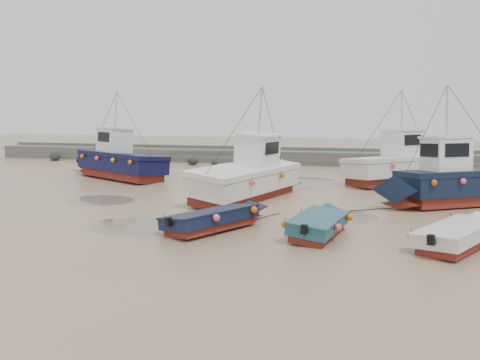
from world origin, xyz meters
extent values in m
plane|color=tan|center=(0.00, 0.00, 0.00)|extent=(120.00, 120.00, 0.00)
cube|color=slate|center=(0.00, 22.00, 0.60)|extent=(60.00, 2.20, 1.20)
cube|color=slate|center=(0.00, 23.21, 1.32)|extent=(60.00, 0.60, 0.25)
ellipsoid|color=black|center=(5.10, 19.02, 0.29)|extent=(0.84, 0.86, 0.51)
ellipsoid|color=black|center=(7.80, 20.56, 0.34)|extent=(0.98, 1.07, 0.72)
ellipsoid|color=black|center=(14.16, 19.54, 0.27)|extent=(0.78, 0.90, 0.59)
ellipsoid|color=black|center=(-5.07, 20.46, 0.35)|extent=(0.99, 0.80, 0.58)
ellipsoid|color=black|center=(12.19, 19.77, 0.19)|extent=(0.54, 0.46, 0.30)
ellipsoid|color=black|center=(-23.51, 19.66, 0.23)|extent=(0.65, 0.64, 0.43)
ellipsoid|color=black|center=(9.69, 19.97, 0.21)|extent=(0.61, 0.47, 0.46)
ellipsoid|color=black|center=(-4.31, 20.27, 0.21)|extent=(0.61, 0.53, 0.32)
ellipsoid|color=black|center=(10.99, 20.60, 0.23)|extent=(0.67, 0.55, 0.43)
ellipsoid|color=black|center=(-9.17, 19.34, 0.38)|extent=(1.09, 0.88, 0.72)
ellipsoid|color=black|center=(-7.25, 19.65, 0.23)|extent=(0.65, 0.60, 0.37)
ellipsoid|color=black|center=(9.46, 19.39, 0.31)|extent=(0.88, 0.64, 0.62)
ellipsoid|color=black|center=(-0.92, 19.60, 0.22)|extent=(0.64, 0.62, 0.48)
ellipsoid|color=black|center=(-23.42, 19.80, 0.38)|extent=(1.10, 0.87, 0.86)
ellipsoid|color=black|center=(7.84, 20.42, 0.19)|extent=(0.55, 0.45, 0.29)
cylinder|color=#61584C|center=(-4.46, -2.06, 0.00)|extent=(4.48, 4.48, 0.01)
cylinder|color=#61584C|center=(4.08, 1.73, 0.00)|extent=(3.53, 3.53, 0.01)
cylinder|color=#61584C|center=(-8.95, 2.72, 0.00)|extent=(3.77, 3.77, 0.01)
cylinder|color=#61584C|center=(1.50, 11.25, 0.00)|extent=(5.25, 5.25, 0.01)
cube|color=maroon|center=(-1.13, -2.08, 0.15)|extent=(3.30, 3.97, 0.30)
cube|color=black|center=(-1.13, -2.08, 0.53)|extent=(3.67, 4.34, 0.45)
pyramid|color=black|center=(0.15, -0.09, 0.98)|extent=(1.88, 1.56, 0.90)
cube|color=brown|center=(-1.13, -2.08, 0.69)|extent=(3.03, 3.61, 0.10)
cube|color=black|center=(-1.13, -2.08, 0.78)|extent=(3.78, 4.46, 0.07)
cube|color=black|center=(-2.27, -3.84, 0.70)|extent=(0.28, 0.27, 0.35)
cylinder|color=black|center=(0.66, 0.71, 0.03)|extent=(1.12, 1.70, 0.04)
sphere|color=#DD5506|center=(-2.85, -2.88, 0.63)|extent=(0.30, 0.30, 0.30)
sphere|color=#DD5506|center=(-0.57, -3.07, 0.63)|extent=(0.30, 0.30, 0.30)
sphere|color=#DD5506|center=(-1.69, -1.08, 0.63)|extent=(0.30, 0.30, 0.30)
sphere|color=#DD5506|center=(0.58, -1.28, 0.63)|extent=(0.30, 0.30, 0.30)
cube|color=maroon|center=(3.23, -2.02, 0.15)|extent=(2.04, 3.40, 0.30)
cube|color=#1B4A59|center=(3.23, -2.02, 0.53)|extent=(2.32, 3.68, 0.45)
pyramid|color=#1B4A59|center=(3.71, -0.02, 0.98)|extent=(1.68, 1.06, 0.90)
cube|color=brown|center=(3.23, -2.02, 0.69)|extent=(1.89, 3.08, 0.10)
cube|color=#1B4A59|center=(3.23, -2.02, 0.78)|extent=(2.40, 3.77, 0.07)
cube|color=black|center=(2.81, -3.75, 0.70)|extent=(0.26, 0.23, 0.35)
cylinder|color=black|center=(3.92, 0.83, 0.03)|extent=(0.51, 1.95, 0.04)
sphere|color=#DD5506|center=(2.03, -3.12, 0.63)|extent=(0.30, 0.30, 0.30)
sphere|color=#DD5506|center=(4.00, -2.67, 0.63)|extent=(0.30, 0.30, 0.30)
sphere|color=#DD5506|center=(2.46, -1.37, 0.63)|extent=(0.30, 0.30, 0.30)
sphere|color=#DD5506|center=(4.42, -0.91, 0.63)|extent=(0.30, 0.30, 0.30)
cube|color=maroon|center=(8.37, -2.36, 0.15)|extent=(3.35, 4.09, 0.30)
cube|color=silver|center=(8.37, -2.36, 0.53)|extent=(3.71, 4.47, 0.45)
cube|color=brown|center=(8.37, -2.36, 0.69)|extent=(3.06, 3.72, 0.10)
cube|color=silver|center=(8.37, -2.36, 0.78)|extent=(3.82, 4.59, 0.07)
cube|color=black|center=(7.16, -4.22, 0.70)|extent=(0.28, 0.27, 0.35)
sphere|color=#DD5506|center=(6.65, -3.26, 0.63)|extent=(0.30, 0.30, 0.30)
sphere|color=#DD5506|center=(8.50, -0.42, 0.63)|extent=(0.30, 0.30, 0.30)
cube|color=maroon|center=(-11.57, 10.32, 0.28)|extent=(7.18, 5.27, 0.55)
cube|color=black|center=(-11.57, 10.32, 1.02)|extent=(7.82, 5.86, 0.95)
pyramid|color=black|center=(-15.34, 12.35, 1.72)|extent=(2.51, 3.00, 1.40)
cube|color=brown|center=(-11.57, 10.32, 1.54)|extent=(7.62, 5.69, 0.08)
cube|color=black|center=(-11.57, 10.32, 1.68)|extent=(7.99, 5.99, 0.30)
cube|color=white|center=(-12.47, 10.80, 2.65)|extent=(2.64, 2.57, 1.70)
cube|color=white|center=(-12.47, 10.80, 3.56)|extent=(2.85, 2.78, 0.12)
cube|color=black|center=(-13.37, 11.28, 2.91)|extent=(0.79, 1.40, 0.68)
cylinder|color=#B7B7B2|center=(-12.47, 10.80, 4.92)|extent=(0.10, 0.10, 2.60)
cylinder|color=black|center=(-16.36, 12.90, 0.03)|extent=(2.66, 1.47, 0.05)
sphere|color=#DC555A|center=(-9.64, 7.64, 1.38)|extent=(0.30, 0.30, 0.30)
sphere|color=#DC555A|center=(-9.15, 10.64, 1.38)|extent=(0.30, 0.30, 0.30)
sphere|color=#DC555A|center=(-11.39, 8.58, 1.38)|extent=(0.30, 0.30, 0.30)
sphere|color=#DC555A|center=(-10.89, 11.58, 1.38)|extent=(0.30, 0.30, 0.30)
sphere|color=#DC555A|center=(-13.13, 9.52, 1.38)|extent=(0.30, 0.30, 0.30)
sphere|color=#DC555A|center=(-12.63, 12.52, 1.38)|extent=(0.30, 0.30, 0.30)
sphere|color=#DC555A|center=(-14.87, 10.46, 1.38)|extent=(0.30, 0.30, 0.30)
cube|color=maroon|center=(-1.26, 4.84, 0.28)|extent=(4.72, 7.53, 0.55)
cube|color=silver|center=(-1.26, 4.84, 1.02)|extent=(5.28, 8.17, 0.95)
pyramid|color=silver|center=(0.35, 8.95, 1.72)|extent=(2.98, 2.29, 1.40)
cube|color=brown|center=(-1.26, 4.84, 1.54)|extent=(5.12, 7.97, 0.08)
cube|color=silver|center=(-1.26, 4.84, 1.68)|extent=(5.40, 8.35, 0.30)
cube|color=white|center=(-0.88, 5.82, 2.65)|extent=(2.45, 2.54, 1.70)
cube|color=white|center=(-0.88, 5.82, 3.56)|extent=(2.65, 2.74, 0.12)
cube|color=black|center=(-0.50, 6.77, 2.91)|extent=(1.49, 0.62, 0.68)
cylinder|color=#B7B7B2|center=(-0.88, 5.82, 4.92)|extent=(0.10, 0.10, 2.60)
cylinder|color=black|center=(0.78, 10.05, 0.03)|extent=(1.14, 2.81, 0.05)
sphere|color=#DC555A|center=(-3.73, 2.50, 1.38)|extent=(0.30, 0.30, 0.30)
sphere|color=#DC555A|center=(-0.48, 2.88, 1.38)|extent=(0.30, 0.30, 0.30)
sphere|color=#DC555A|center=(-2.61, 5.37, 1.38)|extent=(0.30, 0.30, 0.30)
sphere|color=#DC555A|center=(0.64, 5.75, 1.38)|extent=(0.30, 0.30, 0.30)
sphere|color=#DC555A|center=(-1.48, 8.23, 1.38)|extent=(0.30, 0.30, 0.30)
cube|color=maroon|center=(10.10, 5.79, 0.28)|extent=(6.12, 4.49, 0.55)
cube|color=black|center=(10.10, 5.79, 1.02)|extent=(6.66, 4.99, 0.95)
pyramid|color=black|center=(6.83, 4.05, 1.72)|extent=(2.33, 2.69, 1.40)
cube|color=brown|center=(10.10, 5.79, 1.54)|extent=(6.49, 4.84, 0.08)
cube|color=black|center=(10.10, 5.79, 1.68)|extent=(6.81, 5.10, 0.30)
cube|color=white|center=(9.34, 5.39, 2.65)|extent=(2.52, 2.35, 1.70)
cube|color=white|center=(9.34, 5.39, 3.56)|extent=(2.72, 2.54, 0.12)
cube|color=black|center=(8.44, 4.91, 2.91)|extent=(0.68, 1.23, 0.68)
cylinder|color=#B7B7B2|center=(9.34, 5.39, 4.92)|extent=(0.10, 0.10, 2.60)
cylinder|color=black|center=(5.87, 3.54, 0.03)|extent=(2.67, 1.45, 0.05)
sphere|color=#DC555A|center=(10.99, 7.70, 1.38)|extent=(0.30, 0.30, 0.30)
sphere|color=#DC555A|center=(9.51, 6.91, 1.38)|extent=(0.30, 0.30, 0.30)
sphere|color=#DC555A|center=(9.96, 4.28, 1.38)|extent=(0.30, 0.30, 0.30)
sphere|color=#DC555A|center=(8.03, 6.12, 1.38)|extent=(0.30, 0.30, 0.30)
sphere|color=#DC555A|center=(8.48, 3.50, 1.38)|extent=(0.30, 0.30, 0.30)
cube|color=maroon|center=(7.29, 11.97, 0.28)|extent=(6.11, 5.52, 0.55)
cube|color=silver|center=(7.29, 11.97, 1.02)|extent=(6.71, 6.11, 0.95)
pyramid|color=silver|center=(10.24, 14.31, 1.72)|extent=(2.79, 3.00, 1.40)
cube|color=brown|center=(7.29, 11.97, 1.54)|extent=(6.53, 5.93, 0.08)
cube|color=silver|center=(7.29, 11.97, 1.68)|extent=(6.86, 6.24, 0.30)
cube|color=white|center=(7.98, 12.51, 2.65)|extent=(2.74, 2.72, 1.70)
cube|color=white|center=(7.98, 12.51, 3.56)|extent=(2.96, 2.94, 0.12)
cube|color=black|center=(8.77, 13.15, 2.91)|extent=(1.04, 1.29, 0.68)
cylinder|color=#B7B7B2|center=(7.98, 12.51, 4.92)|extent=(0.10, 0.10, 2.60)
cylinder|color=black|center=(11.09, 14.98, 0.03)|extent=(2.38, 1.91, 0.05)
sphere|color=#DC555A|center=(4.38, 11.53, 1.38)|extent=(0.30, 0.30, 0.30)
sphere|color=#DC555A|center=(7.20, 10.02, 1.38)|extent=(0.30, 0.30, 0.30)
sphere|color=#DC555A|center=(6.38, 13.12, 1.38)|extent=(0.30, 0.30, 0.30)
sphere|color=#DC555A|center=(9.20, 11.61, 1.38)|extent=(0.30, 0.30, 0.30)
sphere|color=#DC555A|center=(8.38, 14.71, 1.38)|extent=(0.30, 0.30, 0.30)
imported|color=#192033|center=(-1.92, 5.82, 0.00)|extent=(0.67, 0.47, 1.76)
camera|label=1|loc=(4.27, -20.30, 5.06)|focal=35.00mm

